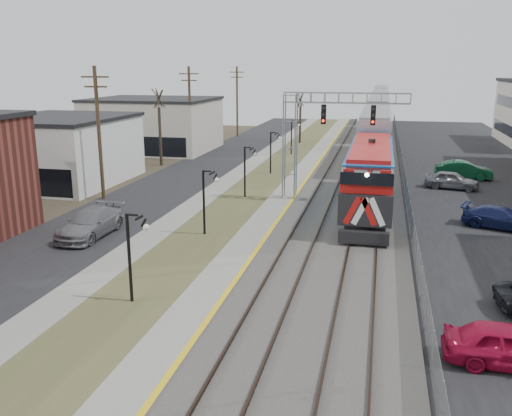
% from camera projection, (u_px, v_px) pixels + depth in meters
% --- Properties ---
extents(street_west, '(7.00, 120.00, 0.04)m').
position_uv_depth(street_west, '(186.00, 176.00, 50.60)').
color(street_west, black).
rests_on(street_west, ground).
extents(sidewalk, '(2.00, 120.00, 0.08)m').
position_uv_depth(sidewalk, '(232.00, 178.00, 49.61)').
color(sidewalk, gray).
rests_on(sidewalk, ground).
extents(grass_median, '(4.00, 120.00, 0.06)m').
position_uv_depth(grass_median, '(264.00, 180.00, 48.96)').
color(grass_median, '#444D29').
rests_on(grass_median, ground).
extents(platform, '(2.00, 120.00, 0.24)m').
position_uv_depth(platform, '(297.00, 180.00, 48.28)').
color(platform, gray).
rests_on(platform, ground).
extents(ballast_bed, '(8.00, 120.00, 0.20)m').
position_uv_depth(ballast_bed, '(353.00, 183.00, 47.19)').
color(ballast_bed, '#595651').
rests_on(ballast_bed, ground).
extents(parking_lot, '(16.00, 120.00, 0.04)m').
position_uv_depth(parking_lot, '(501.00, 191.00, 44.59)').
color(parking_lot, black).
rests_on(parking_lot, ground).
extents(platform_edge, '(0.24, 120.00, 0.01)m').
position_uv_depth(platform_edge, '(307.00, 179.00, 48.05)').
color(platform_edge, gold).
rests_on(platform_edge, platform).
extents(track_near, '(1.58, 120.00, 0.15)m').
position_uv_depth(track_near, '(330.00, 180.00, 47.58)').
color(track_near, '#2D2119').
rests_on(track_near, ballast_bed).
extents(track_far, '(1.58, 120.00, 0.15)m').
position_uv_depth(track_far, '(371.00, 182.00, 46.82)').
color(track_far, '#2D2119').
rests_on(track_far, ballast_bed).
extents(train, '(3.00, 108.65, 5.33)m').
position_uv_depth(train, '(378.00, 114.00, 82.26)').
color(train, '#155DAB').
rests_on(train, ground).
extents(signal_gantry, '(9.00, 1.07, 8.15)m').
position_uv_depth(signal_gantry, '(313.00, 128.00, 39.81)').
color(signal_gantry, gray).
rests_on(signal_gantry, ground).
extents(lampposts, '(0.14, 62.14, 4.00)m').
position_uv_depth(lampposts, '(205.00, 202.00, 32.70)').
color(lampposts, black).
rests_on(lampposts, ground).
extents(utility_poles, '(0.28, 80.28, 10.00)m').
position_uv_depth(utility_poles, '(99.00, 134.00, 40.57)').
color(utility_poles, '#4C3823').
rests_on(utility_poles, ground).
extents(fence, '(0.04, 120.00, 1.60)m').
position_uv_depth(fence, '(404.00, 177.00, 46.09)').
color(fence, gray).
rests_on(fence, ground).
extents(buildings_west, '(14.00, 67.00, 7.00)m').
position_uv_depth(buildings_west, '(19.00, 159.00, 41.74)').
color(buildings_west, beige).
rests_on(buildings_west, ground).
extents(bare_trees, '(12.30, 42.30, 5.95)m').
position_uv_depth(bare_trees, '(187.00, 142.00, 53.86)').
color(bare_trees, '#382D23').
rests_on(bare_trees, ground).
extents(car_lot_a, '(4.41, 1.82, 1.49)m').
position_uv_depth(car_lot_a, '(511.00, 347.00, 18.26)').
color(car_lot_a, '#A90D31').
rests_on(car_lot_a, ground).
extents(car_lot_d, '(5.06, 3.40, 1.36)m').
position_uv_depth(car_lot_d, '(501.00, 218.00, 33.98)').
color(car_lot_d, '#161D4D').
rests_on(car_lot_d, ground).
extents(car_lot_e, '(4.61, 2.56, 1.48)m').
position_uv_depth(car_lot_e, '(452.00, 180.00, 45.10)').
color(car_lot_e, slate).
rests_on(car_lot_e, ground).
extents(car_lot_f, '(5.02, 1.88, 1.64)m').
position_uv_depth(car_lot_f, '(463.00, 170.00, 49.03)').
color(car_lot_f, '#0D4124').
rests_on(car_lot_f, ground).
extents(car_street_b, '(2.28, 5.53, 1.60)m').
position_uv_depth(car_street_b, '(90.00, 224.00, 32.43)').
color(car_street_b, slate).
rests_on(car_street_b, ground).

